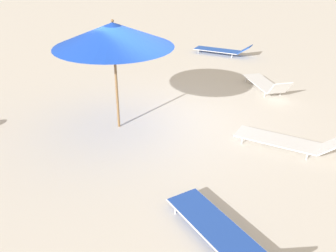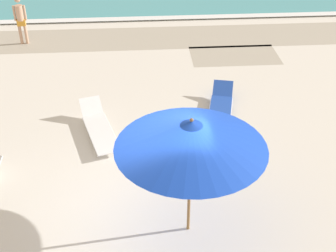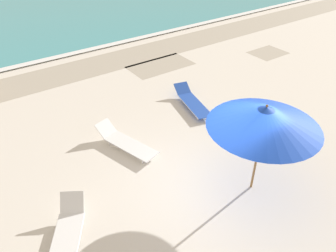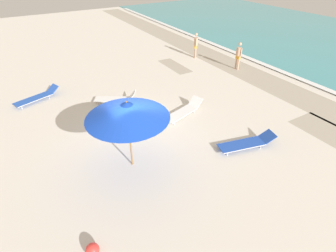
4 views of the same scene
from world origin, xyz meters
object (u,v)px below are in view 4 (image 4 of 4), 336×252
at_px(sun_lounger_under_umbrella, 116,98).
at_px(sun_lounger_near_water_right, 247,143).
at_px(sun_lounger_beside_umbrella, 37,97).
at_px(beachgoer_wading_adult, 239,54).
at_px(beachgoer_shoreline_child, 196,44).
at_px(beach_ball, 92,250).
at_px(beach_umbrella, 127,110).
at_px(sun_lounger_near_water_left, 184,111).

bearing_deg(sun_lounger_under_umbrella, sun_lounger_near_water_right, 58.45).
distance_m(sun_lounger_beside_umbrella, beachgoer_wading_adult, 12.20).
relative_size(beachgoer_shoreline_child, beach_ball, 4.93).
bearing_deg(beachgoer_wading_adult, sun_lounger_under_umbrella, -92.10).
bearing_deg(beachgoer_shoreline_child, beachgoer_wading_adult, 46.98).
distance_m(sun_lounger_near_water_right, beach_ball, 6.74).
height_order(beachgoer_wading_adult, beach_ball, beachgoer_wading_adult).
bearing_deg(sun_lounger_near_water_right, sun_lounger_under_umbrella, -139.90).
bearing_deg(sun_lounger_near_water_right, beach_umbrella, -94.17).
bearing_deg(sun_lounger_beside_umbrella, beach_umbrella, -1.96).
relative_size(sun_lounger_beside_umbrella, beach_ball, 6.65).
bearing_deg(beach_umbrella, beachgoer_shoreline_child, 133.43).
distance_m(beach_umbrella, beachgoer_shoreline_child, 12.09).
bearing_deg(beachgoer_shoreline_child, beach_umbrella, -17.53).
relative_size(sun_lounger_near_water_right, beachgoer_shoreline_child, 1.37).
bearing_deg(sun_lounger_beside_umbrella, beachgoer_shoreline_child, 76.77).
height_order(sun_lounger_under_umbrella, sun_lounger_near_water_right, sun_lounger_under_umbrella).
relative_size(beach_umbrella, sun_lounger_beside_umbrella, 1.17).
bearing_deg(beach_umbrella, sun_lounger_near_water_right, 72.35).
height_order(sun_lounger_under_umbrella, beach_ball, sun_lounger_under_umbrella).
relative_size(sun_lounger_under_umbrella, sun_lounger_beside_umbrella, 0.89).
height_order(sun_lounger_under_umbrella, beachgoer_wading_adult, beachgoer_wading_adult).
height_order(sun_lounger_beside_umbrella, beachgoer_wading_adult, beachgoer_wading_adult).
bearing_deg(sun_lounger_near_water_left, beachgoer_shoreline_child, 124.39).
xyz_separation_m(sun_lounger_near_water_right, beachgoer_shoreline_child, (-9.64, 4.40, 0.80)).
bearing_deg(sun_lounger_under_umbrella, beachgoer_shoreline_child, 146.72).
height_order(beach_umbrella, beach_ball, beach_umbrella).
xyz_separation_m(beach_umbrella, sun_lounger_under_umbrella, (-4.79, 1.24, -2.08)).
bearing_deg(sun_lounger_under_umbrella, sun_lounger_beside_umbrella, -91.63).
distance_m(sun_lounger_beside_umbrella, sun_lounger_near_water_right, 10.70).
xyz_separation_m(sun_lounger_under_umbrella, sun_lounger_near_water_right, (6.17, 3.09, -0.02)).
distance_m(sun_lounger_near_water_left, beachgoer_shoreline_child, 8.20).
distance_m(beach_umbrella, sun_lounger_beside_umbrella, 7.71).
bearing_deg(sun_lounger_beside_umbrella, sun_lounger_near_water_right, 18.38).
relative_size(beach_umbrella, beachgoer_shoreline_child, 1.57).
distance_m(sun_lounger_near_water_left, beach_ball, 7.43).
relative_size(sun_lounger_under_umbrella, beach_ball, 5.93).
distance_m(sun_lounger_under_umbrella, beachgoer_shoreline_child, 8.29).
bearing_deg(beachgoer_wading_adult, beach_umbrella, -66.49).
bearing_deg(beach_umbrella, sun_lounger_beside_umbrella, -162.55).
bearing_deg(beach_ball, beachgoer_shoreline_child, 134.67).
relative_size(sun_lounger_under_umbrella, sun_lounger_near_water_left, 0.90).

